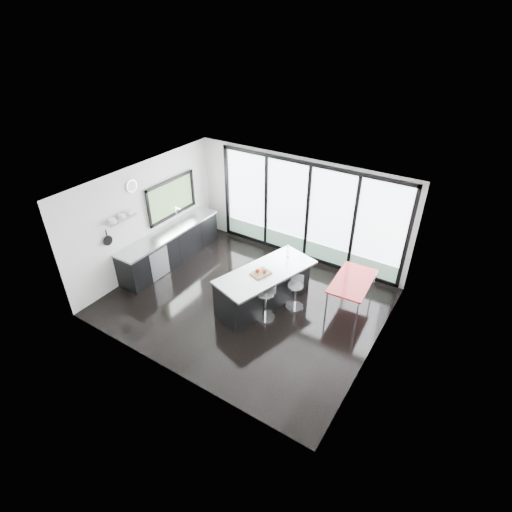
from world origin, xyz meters
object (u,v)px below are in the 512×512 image
Objects in this scene: bar_stool_far at (295,296)px; red_table at (351,293)px; bar_stool_near at (265,305)px; island at (263,286)px.

bar_stool_far is 1.27m from red_table.
bar_stool_far is at bearing -146.00° from red_table.
bar_stool_near is 1.11× the size of bar_stool_far.
red_table is (1.44, 1.38, 0.01)m from bar_stool_near.
island reaches higher than bar_stool_far.
red_table reaches higher than bar_stool_near.
island is at bearing -174.63° from bar_stool_far.
bar_stool_near is 0.77m from bar_stool_far.
bar_stool_far is 0.47× the size of red_table.
red_table is at bearing 29.43° from island.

